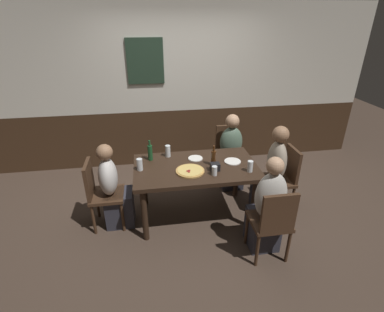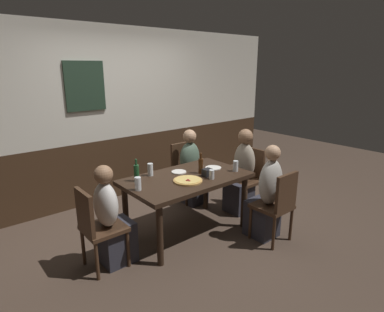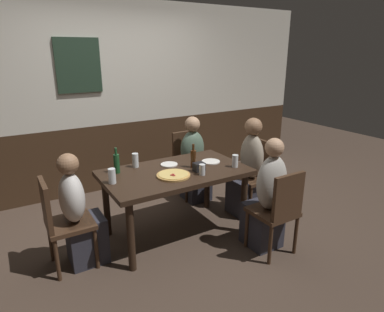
% 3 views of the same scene
% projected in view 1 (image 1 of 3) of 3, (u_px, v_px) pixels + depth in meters
% --- Properties ---
extents(ground_plane, '(12.00, 12.00, 0.00)m').
position_uv_depth(ground_plane, '(195.00, 215.00, 3.87)').
color(ground_plane, '#423328').
extents(wall_back, '(6.40, 0.13, 2.60)m').
position_uv_depth(wall_back, '(179.00, 89.00, 4.76)').
color(wall_back, '#3D2819').
rests_on(wall_back, ground_plane).
extents(dining_table, '(1.50, 0.88, 0.74)m').
position_uv_depth(dining_table, '(196.00, 172.00, 3.58)').
color(dining_table, black).
rests_on(dining_table, ground_plane).
extents(chair_right_near, '(0.40, 0.40, 0.88)m').
position_uv_depth(chair_right_near, '(273.00, 221.00, 2.99)').
color(chair_right_near, '#422B1C').
rests_on(chair_right_near, ground_plane).
extents(chair_head_west, '(0.40, 0.40, 0.88)m').
position_uv_depth(chair_head_west, '(100.00, 191.00, 3.49)').
color(chair_head_west, '#422B1C').
rests_on(chair_head_west, ground_plane).
extents(chair_right_far, '(0.40, 0.40, 0.88)m').
position_uv_depth(chair_right_far, '(228.00, 151.00, 4.50)').
color(chair_right_far, '#422B1C').
rests_on(chair_right_far, ground_plane).
extents(chair_head_east, '(0.40, 0.40, 0.88)m').
position_uv_depth(chair_head_east, '(283.00, 176.00, 3.82)').
color(chair_head_east, '#422B1C').
rests_on(chair_head_east, ground_plane).
extents(person_right_near, '(0.34, 0.37, 1.17)m').
position_uv_depth(person_right_near, '(266.00, 212.00, 3.13)').
color(person_right_near, '#2D2D38').
rests_on(person_right_near, ground_plane).
extents(person_head_west, '(0.37, 0.34, 1.10)m').
position_uv_depth(person_head_west, '(114.00, 192.00, 3.53)').
color(person_head_west, '#2D2D38').
rests_on(person_head_west, ground_plane).
extents(person_right_far, '(0.34, 0.37, 1.12)m').
position_uv_depth(person_right_far, '(231.00, 157.00, 4.37)').
color(person_right_far, '#2D2D38').
rests_on(person_right_far, ground_plane).
extents(person_head_east, '(0.37, 0.34, 1.19)m').
position_uv_depth(person_head_east, '(271.00, 176.00, 3.79)').
color(person_head_east, '#2D2D38').
rests_on(person_head_east, ground_plane).
extents(pizza, '(0.34, 0.34, 0.03)m').
position_uv_depth(pizza, '(190.00, 171.00, 3.41)').
color(pizza, tan).
rests_on(pizza, dining_table).
extents(tumbler_water, '(0.07, 0.07, 0.15)m').
position_uv_depth(tumbler_water, '(140.00, 165.00, 3.42)').
color(tumbler_water, silver).
rests_on(tumbler_water, dining_table).
extents(beer_glass_tall, '(0.07, 0.07, 0.15)m').
position_uv_depth(beer_glass_tall, '(168.00, 152.00, 3.75)').
color(beer_glass_tall, silver).
rests_on(beer_glass_tall, dining_table).
extents(beer_glass_half, '(0.06, 0.06, 0.14)m').
position_uv_depth(beer_glass_half, '(250.00, 167.00, 3.39)').
color(beer_glass_half, silver).
rests_on(beer_glass_half, dining_table).
extents(pint_glass_amber, '(0.06, 0.06, 0.11)m').
position_uv_depth(pint_glass_amber, '(214.00, 171.00, 3.32)').
color(pint_glass_amber, silver).
rests_on(pint_glass_amber, dining_table).
extents(beer_bottle_green, '(0.06, 0.06, 0.27)m').
position_uv_depth(beer_bottle_green, '(150.00, 152.00, 3.64)').
color(beer_bottle_green, '#194723').
rests_on(beer_bottle_green, dining_table).
extents(beer_bottle_brown, '(0.06, 0.06, 0.26)m').
position_uv_depth(beer_bottle_brown, '(213.00, 158.00, 3.52)').
color(beer_bottle_brown, '#42230F').
rests_on(beer_bottle_brown, dining_table).
extents(plate_white_large, '(0.21, 0.21, 0.01)m').
position_uv_depth(plate_white_large, '(233.00, 161.00, 3.64)').
color(plate_white_large, white).
rests_on(plate_white_large, dining_table).
extents(plate_white_small, '(0.19, 0.19, 0.01)m').
position_uv_depth(plate_white_small, '(195.00, 158.00, 3.71)').
color(plate_white_small, white).
rests_on(plate_white_small, dining_table).
extents(condiment_caddy, '(0.11, 0.09, 0.09)m').
position_uv_depth(condiment_caddy, '(215.00, 167.00, 3.43)').
color(condiment_caddy, black).
rests_on(condiment_caddy, dining_table).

